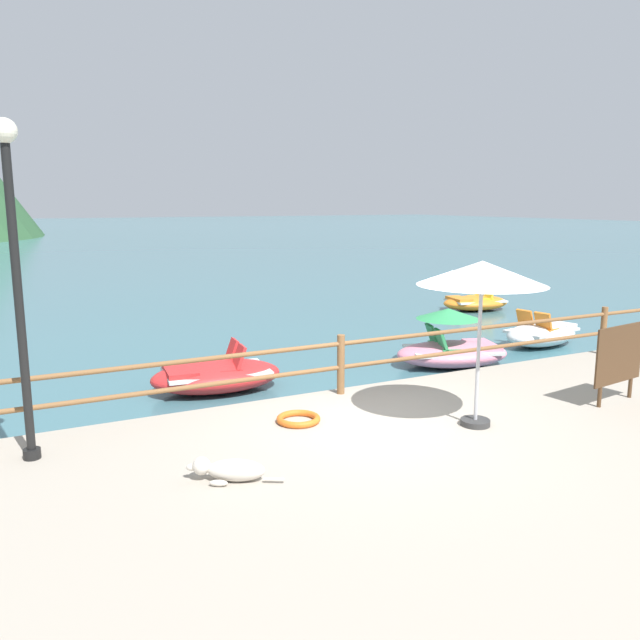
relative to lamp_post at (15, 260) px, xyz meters
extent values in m
plane|color=#3D6B75|center=(4.51, 39.09, -2.75)|extent=(200.00, 200.00, 0.00)
cube|color=#A39989|center=(4.51, -3.11, -2.55)|extent=(28.00, 8.00, 0.40)
cylinder|color=brown|center=(4.51, 0.64, -1.88)|extent=(0.12, 0.12, 0.95)
cylinder|color=brown|center=(10.46, 0.64, -1.88)|extent=(0.12, 0.12, 0.95)
cylinder|color=brown|center=(4.51, 0.64, -1.55)|extent=(23.80, 0.07, 0.07)
cylinder|color=brown|center=(4.51, 0.64, -1.93)|extent=(23.80, 0.07, 0.07)
cylinder|color=black|center=(0.00, 0.00, -0.54)|extent=(0.10, 0.10, 3.63)
sphere|color=silver|center=(0.00, 0.00, 1.39)|extent=(0.28, 0.28, 0.28)
cylinder|color=black|center=(0.00, 0.00, -2.29)|extent=(0.20, 0.20, 0.12)
cube|color=beige|center=(8.01, -1.63, -1.60)|extent=(1.09, 0.19, 0.80)
cube|color=#4C331E|center=(8.01, -1.64, -1.60)|extent=(1.17, 0.19, 0.88)
cylinder|color=#4C331E|center=(7.60, -1.69, -2.18)|extent=(0.06, 0.06, 0.35)
cylinder|color=#4C331E|center=(8.42, -1.57, -2.18)|extent=(0.06, 0.06, 0.35)
cylinder|color=#B2B2B7|center=(5.45, -1.47, -1.35)|extent=(0.05, 0.05, 2.00)
cone|color=white|center=(5.45, -1.47, -0.27)|extent=(1.70, 1.70, 0.32)
cylinder|color=#333333|center=(5.45, -1.47, -2.31)|extent=(0.40, 0.40, 0.08)
ellipsoid|color=beige|center=(1.95, -1.67, -2.23)|extent=(0.68, 0.55, 0.24)
sphere|color=beige|center=(1.62, -1.48, -2.19)|extent=(0.20, 0.20, 0.20)
ellipsoid|color=beige|center=(1.53, -1.42, -2.21)|extent=(0.14, 0.13, 0.08)
cylinder|color=beige|center=(2.30, -1.92, -2.31)|extent=(0.21, 0.15, 0.04)
ellipsoid|color=beige|center=(1.89, -1.45, -2.31)|extent=(0.21, 0.16, 0.07)
ellipsoid|color=beige|center=(1.73, -1.73, -2.31)|extent=(0.21, 0.16, 0.07)
torus|color=orange|center=(3.35, -0.27, -2.31)|extent=(0.61, 0.61, 0.09)
ellipsoid|color=white|center=(11.33, 3.05, -2.48)|extent=(2.38, 1.62, 0.55)
cube|color=silver|center=(11.33, 3.05, -2.38)|extent=(1.87, 1.31, 0.06)
cube|color=orange|center=(11.21, 2.78, -2.31)|extent=(0.47, 0.47, 0.08)
cube|color=orange|center=(11.03, 2.75, -2.09)|extent=(0.28, 0.43, 0.43)
cube|color=orange|center=(11.12, 3.26, -2.31)|extent=(0.47, 0.47, 0.08)
cube|color=orange|center=(10.94, 3.23, -2.09)|extent=(0.28, 0.43, 0.43)
cube|color=white|center=(11.92, 3.17, -2.32)|extent=(0.64, 0.93, 0.12)
ellipsoid|color=red|center=(3.21, 2.95, -2.48)|extent=(2.48, 1.58, 0.55)
cube|color=silver|center=(3.21, 2.95, -2.38)|extent=(1.94, 1.29, 0.06)
cube|color=red|center=(3.41, 3.21, -2.31)|extent=(0.44, 0.44, 0.08)
cube|color=red|center=(3.59, 3.19, -2.09)|extent=(0.24, 0.42, 0.43)
cube|color=red|center=(3.36, 2.66, -2.31)|extent=(0.44, 0.44, 0.08)
cube|color=red|center=(3.54, 2.65, -2.09)|extent=(0.24, 0.42, 0.43)
cube|color=red|center=(2.56, 3.01, -2.32)|extent=(0.61, 1.00, 0.12)
ellipsoid|color=orange|center=(13.31, 7.77, -2.53)|extent=(2.35, 1.66, 0.46)
cube|color=silver|center=(13.31, 7.77, -2.45)|extent=(1.84, 1.35, 0.06)
cube|color=yellow|center=(13.51, 8.01, -2.38)|extent=(0.46, 0.46, 0.08)
cube|color=yellow|center=(13.69, 7.98, -2.16)|extent=(0.27, 0.43, 0.43)
cube|color=yellow|center=(13.43, 7.48, -2.38)|extent=(0.46, 0.46, 0.08)
cube|color=yellow|center=(13.61, 7.45, -2.16)|extent=(0.27, 0.43, 0.43)
cube|color=orange|center=(12.72, 7.86, -2.39)|extent=(0.62, 1.00, 0.12)
ellipsoid|color=pink|center=(8.17, 2.46, -2.50)|extent=(2.67, 2.04, 0.51)
cube|color=silver|center=(8.17, 2.46, -2.41)|extent=(2.10, 1.64, 0.06)
cube|color=#339956|center=(7.92, 2.25, -2.34)|extent=(0.50, 0.50, 0.08)
cube|color=#339956|center=(7.75, 2.30, -2.12)|extent=(0.32, 0.44, 0.43)
cube|color=#339956|center=(8.09, 2.78, -2.34)|extent=(0.50, 0.50, 0.08)
cube|color=#339956|center=(7.92, 2.83, -2.12)|extent=(0.32, 0.44, 0.43)
cube|color=pink|center=(8.79, 2.26, -2.35)|extent=(0.79, 1.09, 0.12)
cone|color=#339956|center=(8.06, 2.49, -1.64)|extent=(1.66, 1.66, 0.22)
camera|label=1|loc=(-0.18, -7.90, 0.64)|focal=35.81mm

